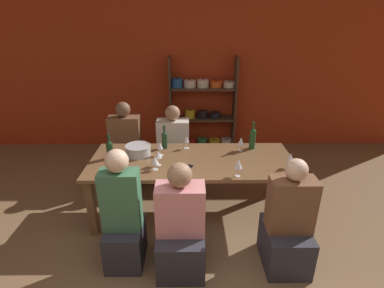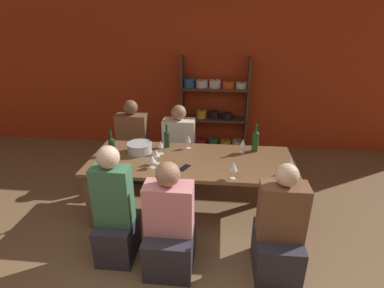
{
  "view_description": "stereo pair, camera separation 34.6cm",
  "coord_description": "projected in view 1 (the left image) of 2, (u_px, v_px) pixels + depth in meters",
  "views": [
    {
      "loc": [
        0.13,
        -1.43,
        2.23
      ],
      "look_at": [
        0.17,
        1.75,
        0.87
      ],
      "focal_mm": 28.0,
      "sensor_mm": 36.0,
      "label": 1
    },
    {
      "loc": [
        0.48,
        -1.42,
        2.23
      ],
      "look_at": [
        0.17,
        1.75,
        0.87
      ],
      "focal_mm": 28.0,
      "sensor_mm": 36.0,
      "label": 2
    }
  ],
  "objects": [
    {
      "name": "person_near_c",
      "position": [
        181.0,
        231.0,
        2.78
      ],
      "size": [
        0.44,
        0.55,
        1.1
      ],
      "color": "#2D2D38",
      "rests_on": "ground_plane"
    },
    {
      "name": "wine_glass_red_a",
      "position": [
        241.0,
        141.0,
        3.62
      ],
      "size": [
        0.08,
        0.08,
        0.17
      ],
      "color": "white",
      "rests_on": "dining_table"
    },
    {
      "name": "wine_bottle_green",
      "position": [
        165.0,
        139.0,
        3.69
      ],
      "size": [
        0.07,
        0.07,
        0.29
      ],
      "color": "#19381E",
      "rests_on": "dining_table"
    },
    {
      "name": "person_far_b",
      "position": [
        174.0,
        153.0,
        4.35
      ],
      "size": [
        0.45,
        0.56,
        1.12
      ],
      "rotation": [
        0.0,
        0.0,
        3.14
      ],
      "color": "#2D2D38",
      "rests_on": "ground_plane"
    },
    {
      "name": "mixing_bowl",
      "position": [
        138.0,
        150.0,
        3.53
      ],
      "size": [
        0.3,
        0.3,
        0.12
      ],
      "color": "#B7BABC",
      "rests_on": "dining_table"
    },
    {
      "name": "person_far_a",
      "position": [
        127.0,
        153.0,
        4.32
      ],
      "size": [
        0.43,
        0.54,
        1.17
      ],
      "rotation": [
        0.0,
        0.0,
        3.14
      ],
      "color": "#2D2D38",
      "rests_on": "ground_plane"
    },
    {
      "name": "wine_bottle_amber",
      "position": [
        253.0,
        138.0,
        3.67
      ],
      "size": [
        0.08,
        0.08,
        0.34
      ],
      "color": "#1E4C23",
      "rests_on": "dining_table"
    },
    {
      "name": "wine_glass_empty_a",
      "position": [
        158.0,
        155.0,
        3.25
      ],
      "size": [
        0.08,
        0.08,
        0.17
      ],
      "color": "white",
      "rests_on": "dining_table"
    },
    {
      "name": "person_near_b",
      "position": [
        287.0,
        229.0,
        2.79
      ],
      "size": [
        0.41,
        0.51,
        1.13
      ],
      "color": "#2D2D38",
      "rests_on": "ground_plane"
    },
    {
      "name": "wall_back_red",
      "position": [
        181.0,
        72.0,
        5.18
      ],
      "size": [
        8.8,
        0.06,
        2.7
      ],
      "color": "#B23819",
      "rests_on": "ground_plane"
    },
    {
      "name": "wine_bottle_dark",
      "position": [
        110.0,
        149.0,
        3.42
      ],
      "size": [
        0.08,
        0.08,
        0.3
      ],
      "color": "#19381E",
      "rests_on": "dining_table"
    },
    {
      "name": "person_near_a",
      "position": [
        123.0,
        222.0,
        2.81
      ],
      "size": [
        0.35,
        0.44,
        1.2
      ],
      "color": "#2D2D38",
      "rests_on": "ground_plane"
    },
    {
      "name": "dining_table",
      "position": [
        192.0,
        166.0,
        3.46
      ],
      "size": [
        2.33,
        0.95,
        0.72
      ],
      "color": "brown",
      "rests_on": "ground_plane"
    },
    {
      "name": "shelf_unit",
      "position": [
        203.0,
        112.0,
        5.27
      ],
      "size": [
        1.15,
        0.3,
        1.63
      ],
      "color": "#4C3828",
      "rests_on": "ground_plane"
    },
    {
      "name": "wine_glass_white_a",
      "position": [
        238.0,
        164.0,
        3.02
      ],
      "size": [
        0.08,
        0.08,
        0.19
      ],
      "color": "white",
      "rests_on": "dining_table"
    },
    {
      "name": "wine_glass_red_b",
      "position": [
        187.0,
        139.0,
        3.67
      ],
      "size": [
        0.06,
        0.06,
        0.18
      ],
      "color": "white",
      "rests_on": "dining_table"
    },
    {
      "name": "wine_glass_empty_c",
      "position": [
        160.0,
        146.0,
        3.49
      ],
      "size": [
        0.07,
        0.07,
        0.17
      ],
      "color": "white",
      "rests_on": "dining_table"
    },
    {
      "name": "wine_glass_red_c",
      "position": [
        155.0,
        161.0,
        3.16
      ],
      "size": [
        0.08,
        0.08,
        0.15
      ],
      "color": "white",
      "rests_on": "dining_table"
    },
    {
      "name": "cell_phone",
      "position": [
        188.0,
        168.0,
        3.23
      ],
      "size": [
        0.13,
        0.17,
        0.01
      ],
      "color": "black",
      "rests_on": "dining_table"
    },
    {
      "name": "wine_glass_empty_b",
      "position": [
        290.0,
        157.0,
        3.21
      ],
      "size": [
        0.07,
        0.07,
        0.17
      ],
      "color": "white",
      "rests_on": "dining_table"
    }
  ]
}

